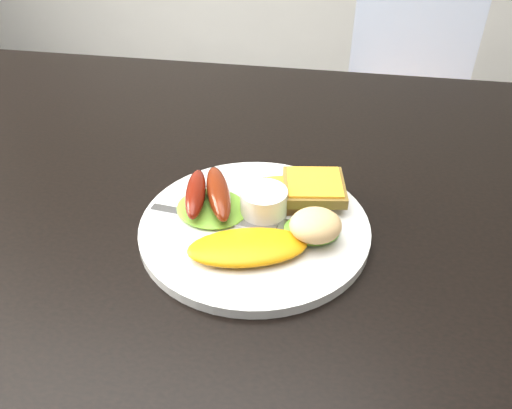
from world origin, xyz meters
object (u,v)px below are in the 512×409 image
(dining_chair, at_px, (407,118))
(person, at_px, (166,59))
(plate, at_px, (255,227))
(dining_table, at_px, (223,183))

(dining_chair, relative_size, person, 0.27)
(person, relative_size, plate, 5.08)
(dining_chair, xyz_separation_m, person, (-0.63, -0.28, 0.24))
(person, bearing_deg, dining_table, 94.82)
(dining_chair, distance_m, person, 0.73)
(person, xyz_separation_m, plate, (0.34, -0.67, 0.06))
(dining_chair, distance_m, plate, 1.04)
(dining_table, height_order, person, person)
(dining_chair, bearing_deg, plate, -98.93)
(plate, bearing_deg, person, 116.56)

